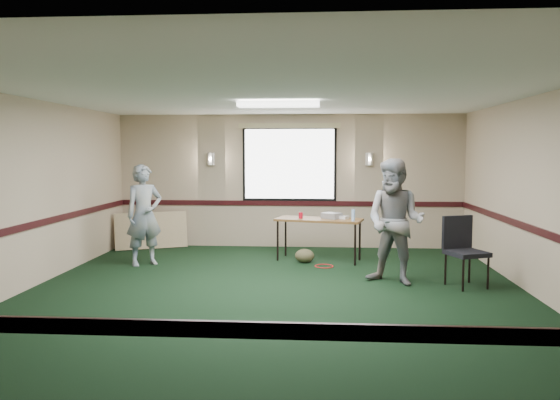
# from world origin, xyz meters

# --- Properties ---
(ground) EXTENTS (8.00, 8.00, 0.00)m
(ground) POSITION_xyz_m (0.00, 0.00, 0.00)
(ground) COLOR black
(ground) RESTS_ON ground
(room_shell) EXTENTS (8.00, 8.02, 8.00)m
(room_shell) POSITION_xyz_m (0.00, 2.12, 1.58)
(room_shell) COLOR tan
(room_shell) RESTS_ON ground
(folding_table) EXTENTS (1.61, 0.94, 0.76)m
(folding_table) POSITION_xyz_m (0.60, 2.61, 0.70)
(folding_table) COLOR #562E18
(folding_table) RESTS_ON ground
(projector) EXTENTS (0.40, 0.39, 0.10)m
(projector) POSITION_xyz_m (0.83, 2.63, 0.81)
(projector) COLOR gray
(projector) RESTS_ON folding_table
(game_console) EXTENTS (0.25, 0.24, 0.05)m
(game_console) POSITION_xyz_m (1.02, 2.61, 0.78)
(game_console) COLOR silver
(game_console) RESTS_ON folding_table
(red_cup) EXTENTS (0.07, 0.07, 0.11)m
(red_cup) POSITION_xyz_m (0.28, 2.61, 0.81)
(red_cup) COLOR #A80B1C
(red_cup) RESTS_ON folding_table
(water_bottle) EXTENTS (0.06, 0.06, 0.20)m
(water_bottle) POSITION_xyz_m (1.19, 2.29, 0.86)
(water_bottle) COLOR #9BC5FE
(water_bottle) RESTS_ON folding_table
(duffel_bag) EXTENTS (0.42, 0.38, 0.24)m
(duffel_bag) POSITION_xyz_m (0.36, 2.40, 0.12)
(duffel_bag) COLOR #423926
(duffel_bag) RESTS_ON ground
(cable_coil) EXTENTS (0.39, 0.39, 0.02)m
(cable_coil) POSITION_xyz_m (0.69, 2.08, 0.01)
(cable_coil) COLOR red
(cable_coil) RESTS_ON ground
(folded_table) EXTENTS (1.39, 0.77, 0.73)m
(folded_table) POSITION_xyz_m (-2.76, 3.60, 0.37)
(folded_table) COLOR tan
(folded_table) RESTS_ON ground
(conference_chair) EXTENTS (0.65, 0.66, 1.01)m
(conference_chair) POSITION_xyz_m (2.69, 0.92, 0.59)
(conference_chair) COLOR black
(conference_chair) RESTS_ON ground
(person_left) EXTENTS (0.75, 0.71, 1.73)m
(person_left) POSITION_xyz_m (-2.39, 2.02, 0.86)
(person_left) COLOR #3C5584
(person_left) RESTS_ON ground
(person_right) EXTENTS (1.12, 1.04, 1.84)m
(person_right) POSITION_xyz_m (1.72, 0.95, 0.92)
(person_right) COLOR #6E8CAB
(person_right) RESTS_ON ground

